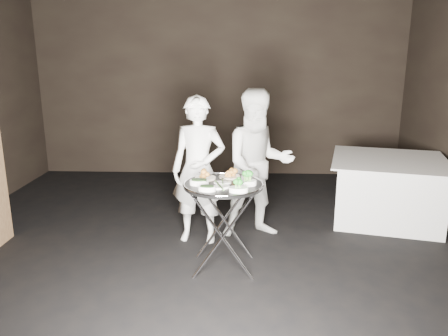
{
  "coord_description": "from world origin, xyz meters",
  "views": [
    {
      "loc": [
        0.36,
        -3.77,
        1.98
      ],
      "look_at": [
        0.21,
        0.19,
        0.95
      ],
      "focal_mm": 35.0,
      "sensor_mm": 36.0,
      "label": 1
    }
  ],
  "objects_px": {
    "serving_tray": "(223,185)",
    "tray_stand": "(223,222)",
    "waiter_right": "(258,164)",
    "waiter_left": "(198,170)",
    "dining_table": "(387,189)"
  },
  "relations": [
    {
      "from": "waiter_left",
      "to": "dining_table",
      "type": "bearing_deg",
      "value": 24.61
    },
    {
      "from": "tray_stand",
      "to": "serving_tray",
      "type": "distance_m",
      "value": 0.37
    },
    {
      "from": "tray_stand",
      "to": "serving_tray",
      "type": "height_order",
      "value": "serving_tray"
    },
    {
      "from": "waiter_left",
      "to": "dining_table",
      "type": "xyz_separation_m",
      "value": [
        2.25,
        0.72,
        -0.41
      ]
    },
    {
      "from": "waiter_right",
      "to": "tray_stand",
      "type": "bearing_deg",
      "value": -125.56
    },
    {
      "from": "tray_stand",
      "to": "waiter_left",
      "type": "xyz_separation_m",
      "value": [
        -0.29,
        0.66,
        0.33
      ]
    },
    {
      "from": "serving_tray",
      "to": "tray_stand",
      "type": "bearing_deg",
      "value": 90.0
    },
    {
      "from": "tray_stand",
      "to": "waiter_left",
      "type": "height_order",
      "value": "waiter_left"
    },
    {
      "from": "serving_tray",
      "to": "dining_table",
      "type": "height_order",
      "value": "serving_tray"
    },
    {
      "from": "waiter_left",
      "to": "tray_stand",
      "type": "bearing_deg",
      "value": -59.08
    },
    {
      "from": "serving_tray",
      "to": "waiter_right",
      "type": "distance_m",
      "value": 0.89
    },
    {
      "from": "waiter_left",
      "to": "dining_table",
      "type": "relative_size",
      "value": 1.19
    },
    {
      "from": "waiter_right",
      "to": "serving_tray",
      "type": "bearing_deg",
      "value": -125.56
    },
    {
      "from": "serving_tray",
      "to": "waiter_left",
      "type": "bearing_deg",
      "value": 114.09
    },
    {
      "from": "serving_tray",
      "to": "dining_table",
      "type": "relative_size",
      "value": 0.56
    }
  ]
}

